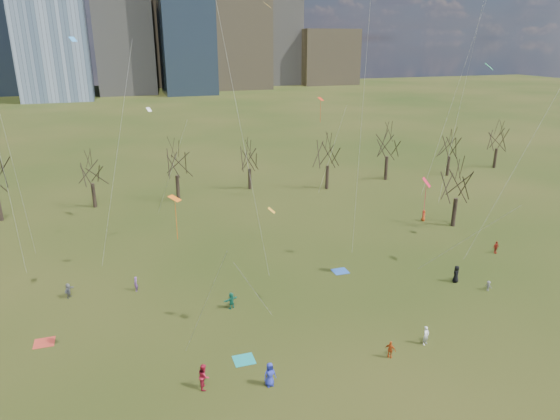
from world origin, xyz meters
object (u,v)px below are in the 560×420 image
object	(u,v)px
blanket_navy	(340,271)
person_0	(270,375)
person_1	(426,335)
person_2	(204,376)
person_4	(390,350)
blanket_crimson	(44,343)
blanket_teal	(244,360)

from	to	relation	value
blanket_navy	person_0	xyz separation A→B (m)	(-12.53, -15.23, 0.90)
person_0	person_1	xyz separation A→B (m)	(13.45, 0.91, -0.11)
blanket_navy	person_2	bearing A→B (deg)	-140.54
person_2	person_4	bearing A→B (deg)	-86.22
blanket_navy	person_4	distance (m)	15.30
blanket_crimson	person_2	size ratio (longest dim) A/B	0.83
blanket_teal	person_1	world-z (taller)	person_1
blanket_navy	person_0	world-z (taller)	person_0
person_4	blanket_navy	bearing A→B (deg)	-49.27
blanket_crimson	person_1	size ratio (longest dim) A/B	0.98
blanket_navy	person_0	distance (m)	19.75
blanket_navy	blanket_crimson	size ratio (longest dim) A/B	1.00
blanket_crimson	person_0	distance (m)	19.24
blanket_navy	person_1	bearing A→B (deg)	-86.35
blanket_navy	person_4	bearing A→B (deg)	-100.30
person_0	person_1	size ratio (longest dim) A/B	1.13
person_0	person_4	world-z (taller)	person_0
person_4	blanket_teal	bearing A→B (deg)	34.28
blanket_crimson	person_4	distance (m)	27.81
person_0	person_2	world-z (taller)	person_2
person_0	blanket_crimson	bearing A→B (deg)	140.03
person_1	person_4	bearing A→B (deg)	169.01
person_1	person_2	world-z (taller)	person_2
blanket_navy	blanket_crimson	distance (m)	28.79
person_2	person_4	world-z (taller)	person_2
blanket_navy	blanket_crimson	bearing A→B (deg)	-171.10
person_2	person_4	xyz separation A→B (m)	(14.28, -1.03, -0.24)
person_1	blanket_navy	bearing A→B (deg)	71.71
blanket_navy	person_0	bearing A→B (deg)	-129.45
person_4	person_1	bearing A→B (deg)	-118.02
person_0	person_1	distance (m)	13.48
person_0	person_4	size ratio (longest dim) A/B	1.26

